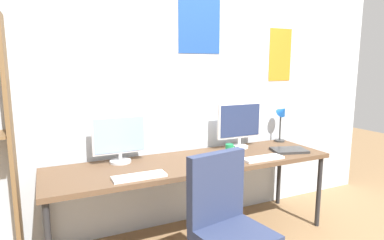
# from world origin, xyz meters

# --- Properties ---
(wall_back) EXTENTS (4.90, 0.11, 2.60)m
(wall_back) POSITION_xyz_m (0.00, 1.02, 1.30)
(wall_back) COLOR silver
(wall_back) RESTS_ON ground_plane
(desk) EXTENTS (2.50, 0.68, 0.74)m
(desk) POSITION_xyz_m (0.00, 0.60, 0.69)
(desk) COLOR brown
(desk) RESTS_ON ground_plane
(monitor_left) EXTENTS (0.45, 0.18, 0.40)m
(monitor_left) POSITION_xyz_m (-0.60, 0.81, 0.95)
(monitor_left) COLOR silver
(monitor_left) RESTS_ON desk
(monitor_right) EXTENTS (0.49, 0.18, 0.45)m
(monitor_right) POSITION_xyz_m (0.60, 0.81, 0.99)
(monitor_right) COLOR silver
(monitor_right) RESTS_ON desk
(desk_lamp) EXTENTS (0.11, 0.16, 0.41)m
(desk_lamp) POSITION_xyz_m (1.15, 0.83, 1.01)
(desk_lamp) COLOR #333333
(desk_lamp) RESTS_ON desk
(keyboard_left) EXTENTS (0.40, 0.13, 0.02)m
(keyboard_left) POSITION_xyz_m (-0.56, 0.37, 0.75)
(keyboard_left) COLOR silver
(keyboard_left) RESTS_ON desk
(keyboard_right) EXTENTS (0.38, 0.13, 0.02)m
(keyboard_right) POSITION_xyz_m (0.56, 0.37, 0.75)
(keyboard_right) COLOR silver
(keyboard_right) RESTS_ON desk
(computer_mouse) EXTENTS (0.06, 0.10, 0.03)m
(computer_mouse) POSITION_xyz_m (-0.07, 0.37, 0.76)
(computer_mouse) COLOR black
(computer_mouse) RESTS_ON desk
(laptop_closed) EXTENTS (0.37, 0.30, 0.02)m
(laptop_closed) POSITION_xyz_m (0.95, 0.48, 0.75)
(laptop_closed) COLOR #2D2D2D
(laptop_closed) RESTS_ON desk
(coffee_mug) EXTENTS (0.11, 0.08, 0.09)m
(coffee_mug) POSITION_xyz_m (0.40, 0.66, 0.79)
(coffee_mug) COLOR #1E8C4C
(coffee_mug) RESTS_ON desk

